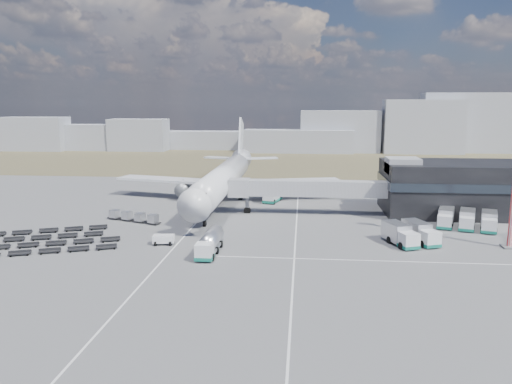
{
  "coord_description": "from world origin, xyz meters",
  "views": [
    {
      "loc": [
        16.95,
        -74.75,
        21.28
      ],
      "look_at": [
        7.86,
        21.57,
        4.0
      ],
      "focal_mm": 35.0,
      "sensor_mm": 36.0,
      "label": 1
    }
  ],
  "objects": [
    {
      "name": "grass_strip",
      "position": [
        0.0,
        110.0,
        0.01
      ],
      "size": [
        420.0,
        90.0,
        0.01
      ],
      "primitive_type": "cube",
      "color": "brown",
      "rests_on": "ground"
    },
    {
      "name": "lane_markings",
      "position": [
        9.77,
        3.0,
        0.01
      ],
      "size": [
        47.12,
        110.0,
        0.01
      ],
      "color": "silver",
      "rests_on": "ground"
    },
    {
      "name": "baggage_dollies",
      "position": [
        -25.11,
        -4.68,
        0.36
      ],
      "size": [
        29.19,
        22.65,
        0.72
      ],
      "rotation": [
        0.0,
        0.0,
        0.38
      ],
      "color": "black",
      "rests_on": "ground"
    },
    {
      "name": "terminal",
      "position": [
        47.77,
        23.96,
        5.25
      ],
      "size": [
        30.4,
        16.4,
        11.0
      ],
      "color": "black",
      "rests_on": "ground"
    },
    {
      "name": "service_trucks_near",
      "position": [
        33.53,
        1.02,
        1.6
      ],
      "size": [
        8.26,
        8.96,
        2.94
      ],
      "rotation": [
        0.0,
        0.0,
        0.36
      ],
      "color": "silver",
      "rests_on": "ground"
    },
    {
      "name": "uld_row",
      "position": [
        -13.55,
        11.15,
        0.94
      ],
      "size": [
        11.09,
        5.53,
        1.57
      ],
      "rotation": [
        0.0,
        0.0,
        -0.37
      ],
      "color": "black",
      "rests_on": "ground"
    },
    {
      "name": "catering_truck",
      "position": [
        10.49,
        32.05,
        1.5
      ],
      "size": [
        4.06,
        6.82,
        2.93
      ],
      "rotation": [
        0.0,
        0.0,
        -0.24
      ],
      "color": "silver",
      "rests_on": "ground"
    },
    {
      "name": "pushback_tug",
      "position": [
        -4.0,
        -2.86,
        0.72
      ],
      "size": [
        3.4,
        2.2,
        1.45
      ],
      "primitive_type": "cube",
      "rotation": [
        0.0,
        0.0,
        0.13
      ],
      "color": "silver",
      "rests_on": "ground"
    },
    {
      "name": "fuel_tanker",
      "position": [
        3.86,
        -6.69,
        1.54
      ],
      "size": [
        2.57,
        9.58,
        3.08
      ],
      "rotation": [
        0.0,
        0.0,
        -0.02
      ],
      "color": "silver",
      "rests_on": "ground"
    },
    {
      "name": "airliner",
      "position": [
        0.0,
        32.38,
        5.29
      ],
      "size": [
        51.59,
        64.53,
        17.62
      ],
      "color": "silver",
      "rests_on": "ground"
    },
    {
      "name": "jet_bridge",
      "position": [
        15.9,
        20.42,
        5.05
      ],
      "size": [
        30.3,
        3.8,
        7.05
      ],
      "color": "#939399",
      "rests_on": "ground"
    },
    {
      "name": "ground",
      "position": [
        0.0,
        0.0,
        0.0
      ],
      "size": [
        420.0,
        420.0,
        0.0
      ],
      "primitive_type": "plane",
      "color": "#565659",
      "rests_on": "ground"
    },
    {
      "name": "service_trucks_far",
      "position": [
        45.28,
        11.86,
        1.54
      ],
      "size": [
        11.08,
        9.65,
        2.84
      ],
      "rotation": [
        0.0,
        0.0,
        -0.33
      ],
      "color": "silver",
      "rests_on": "ground"
    },
    {
      "name": "skyline",
      "position": [
        11.42,
        148.47,
        8.63
      ],
      "size": [
        309.24,
        26.5,
        25.69
      ],
      "color": "#989BA6",
      "rests_on": "ground"
    }
  ]
}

